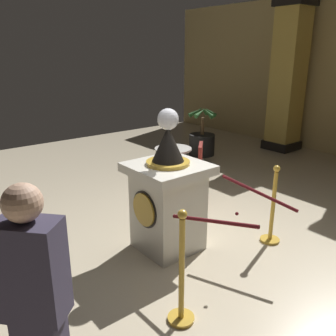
% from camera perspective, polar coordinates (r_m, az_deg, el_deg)
% --- Properties ---
extents(ground_plane, '(12.72, 12.72, 0.00)m').
position_cam_1_polar(ground_plane, '(4.34, 5.22, -13.24)').
color(ground_plane, beige).
extents(pedestal_clock, '(0.82, 0.82, 1.68)m').
position_cam_1_polar(pedestal_clock, '(4.14, -0.04, -4.69)').
color(pedestal_clock, silver).
rests_on(pedestal_clock, ground_plane).
extents(stanchion_near, '(0.24, 0.24, 1.06)m').
position_cam_1_polar(stanchion_near, '(3.19, 2.17, -18.01)').
color(stanchion_near, gold).
rests_on(stanchion_near, ground_plane).
extents(stanchion_far, '(0.24, 0.24, 0.99)m').
position_cam_1_polar(stanchion_far, '(4.57, 16.32, -7.36)').
color(stanchion_far, gold).
rests_on(stanchion_far, ground_plane).
extents(velvet_rope, '(1.07, 1.10, 0.22)m').
position_cam_1_polar(velvet_rope, '(3.64, 11.05, -5.94)').
color(velvet_rope, '#591419').
extents(column_left, '(0.73, 0.73, 3.36)m').
position_cam_1_polar(column_left, '(8.89, 18.63, 13.38)').
color(column_left, black).
rests_on(column_left, ground_plane).
extents(potted_palm_left, '(0.65, 0.62, 1.14)m').
position_cam_1_polar(potted_palm_left, '(8.17, 5.45, 4.34)').
color(potted_palm_left, black).
rests_on(potted_palm_left, ground_plane).
extents(bystander_guest, '(0.42, 0.40, 1.61)m').
position_cam_1_polar(bystander_guest, '(2.33, -20.30, -20.07)').
color(bystander_guest, '#383347').
rests_on(bystander_guest, ground_plane).
extents(cafe_table, '(0.61, 0.61, 0.76)m').
position_cam_1_polar(cafe_table, '(5.90, 0.82, 0.65)').
color(cafe_table, '#332D28').
rests_on(cafe_table, ground_plane).
extents(cafe_chair_red, '(0.57, 0.57, 0.96)m').
position_cam_1_polar(cafe_chair_red, '(5.38, 4.13, -0.16)').
color(cafe_chair_red, black).
rests_on(cafe_chair_red, ground_plane).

